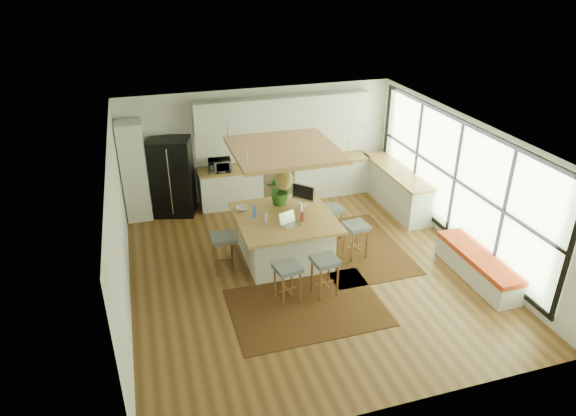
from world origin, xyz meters
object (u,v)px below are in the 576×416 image
object	(u,v)px
stool_right_front	(355,241)
monitor	(303,194)
stool_left_side	(224,254)
island	(285,237)
microwave	(220,164)
fridge	(172,176)
stool_right_back	(330,223)
island_plant	(280,193)
laptop	(291,220)
stool_near_right	(325,277)
stool_near_left	(287,284)

from	to	relation	value
stool_right_front	monitor	world-z (taller)	monitor
stool_left_side	monitor	bearing A→B (deg)	14.02
island	microwave	xyz separation A→B (m)	(-0.78, 2.63, 0.63)
monitor	microwave	distance (m)	2.63
monitor	fridge	bearing A→B (deg)	-177.49
stool_right_back	island_plant	xyz separation A→B (m)	(-1.09, 0.06, 0.82)
island	stool_right_front	size ratio (longest dim) A/B	2.54
laptop	stool_near_right	bearing A→B (deg)	-90.80
laptop	monitor	xyz separation A→B (m)	(0.48, 0.71, 0.14)
monitor	stool_right_front	bearing A→B (deg)	9.43
stool_near_left	stool_near_right	xyz separation A→B (m)	(0.68, 0.00, 0.00)
island	island_plant	xyz separation A→B (m)	(0.07, 0.56, 0.71)
fridge	monitor	world-z (taller)	fridge
fridge	stool_left_side	distance (m)	2.88
stool_near_right	stool_right_front	size ratio (longest dim) A/B	1.01
stool_near_right	stool_left_side	world-z (taller)	stool_left_side
stool_right_back	island_plant	bearing A→B (deg)	176.61
microwave	stool_left_side	bearing A→B (deg)	-96.02
stool_right_front	microwave	world-z (taller)	microwave
island	laptop	size ratio (longest dim) A/B	5.23
stool_left_side	microwave	world-z (taller)	microwave
laptop	island_plant	bearing A→B (deg)	66.75
fridge	stool_near_left	distance (m)	4.32
microwave	island_plant	xyz separation A→B (m)	(0.85, -2.07, 0.07)
monitor	laptop	bearing A→B (deg)	-76.85
island	stool_right_front	distance (m)	1.40
island_plant	monitor	bearing A→B (deg)	-30.55
island_plant	laptop	bearing A→B (deg)	-93.94
fridge	stool_near_left	bearing A→B (deg)	-54.89
stool_left_side	microwave	distance (m)	2.87
stool_near_right	laptop	bearing A→B (deg)	108.51
island_plant	stool_right_front	bearing A→B (deg)	-35.57
fridge	stool_near_right	xyz separation A→B (m)	(2.20, -4.00, -0.57)
stool_right_front	monitor	xyz separation A→B (m)	(-0.87, 0.67, 0.83)
microwave	stool_right_back	bearing A→B (deg)	-44.62
island	stool_left_side	world-z (taller)	island
microwave	fridge	bearing A→B (deg)	-177.56
island	monitor	xyz separation A→B (m)	(0.48, 0.32, 0.72)
stool_right_back	microwave	xyz separation A→B (m)	(-1.94, 2.13, 0.74)
fridge	stool_right_front	world-z (taller)	fridge
fridge	stool_right_back	bearing A→B (deg)	-20.93
stool_right_back	microwave	bearing A→B (deg)	132.27
fridge	stool_right_back	distance (m)	3.75
fridge	island_plant	size ratio (longest dim) A/B	2.91
monitor	microwave	xyz separation A→B (m)	(-1.26, 2.31, -0.09)
stool_near_right	microwave	xyz separation A→B (m)	(-1.11, 3.99, 0.74)
island	island_plant	bearing A→B (deg)	82.80
island	stool_near_right	size ratio (longest dim) A/B	2.51
island	island_plant	distance (m)	0.91
stool_near_left	laptop	size ratio (longest dim) A/B	2.03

